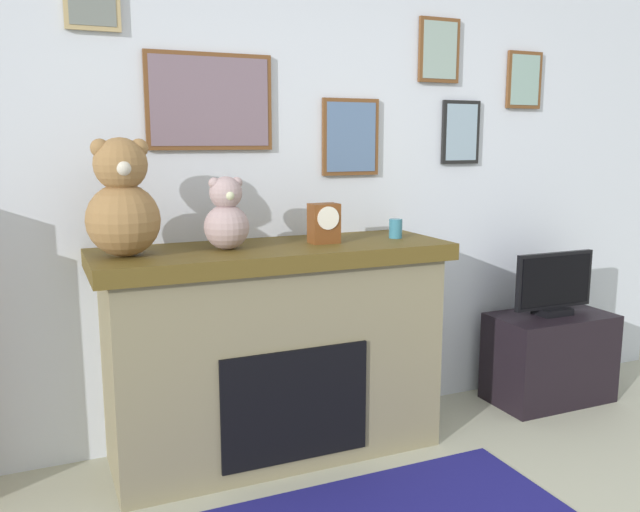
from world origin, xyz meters
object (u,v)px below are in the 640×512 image
object	(u,v)px
mantel_clock	(324,223)
candle_jar	(396,229)
fireplace	(275,350)
teddy_bear_brown	(123,204)
television	(554,285)
tv_stand	(549,357)
teddy_bear_tan	(226,217)

from	to	relation	value
mantel_clock	candle_jar	bearing A→B (deg)	0.21
fireplace	teddy_bear_brown	size ratio (longest dim) A/B	3.34
television	candle_jar	xyz separation A→B (m)	(-1.06, 0.01, 0.39)
fireplace	television	size ratio (longest dim) A/B	3.15
tv_stand	television	distance (m)	0.44
television	candle_jar	distance (m)	1.13
fireplace	tv_stand	world-z (taller)	fireplace
candle_jar	mantel_clock	size ratio (longest dim) A/B	0.51
television	candle_jar	world-z (taller)	candle_jar
tv_stand	teddy_bear_brown	size ratio (longest dim) A/B	1.41
television	teddy_bear_brown	size ratio (longest dim) A/B	1.06
television	teddy_bear_tan	distance (m)	2.01
tv_stand	teddy_bear_brown	world-z (taller)	teddy_bear_brown
candle_jar	teddy_bear_brown	size ratio (longest dim) A/B	0.19
teddy_bear_brown	teddy_bear_tan	xyz separation A→B (m)	(0.45, 0.00, -0.08)
fireplace	teddy_bear_brown	bearing A→B (deg)	-178.46
tv_stand	candle_jar	distance (m)	1.35
fireplace	tv_stand	size ratio (longest dim) A/B	2.37
fireplace	television	xyz separation A→B (m)	(1.71, -0.03, 0.17)
tv_stand	television	bearing A→B (deg)	-90.00
fireplace	candle_jar	size ratio (longest dim) A/B	17.25
teddy_bear_tan	television	bearing A→B (deg)	-0.23
fireplace	teddy_bear_tan	size ratio (longest dim) A/B	5.07
mantel_clock	teddy_bear_tan	xyz separation A→B (m)	(-0.48, 0.00, 0.05)
tv_stand	television	world-z (taller)	television
fireplace	candle_jar	xyz separation A→B (m)	(0.65, -0.02, 0.56)
television	mantel_clock	xyz separation A→B (m)	(-1.46, 0.01, 0.44)
tv_stand	teddy_bear_tan	size ratio (longest dim) A/B	2.14
candle_jar	tv_stand	bearing A→B (deg)	-0.36
tv_stand	television	xyz separation A→B (m)	(-0.00, -0.00, 0.44)
teddy_bear_tan	candle_jar	bearing A→B (deg)	0.03
mantel_clock	teddy_bear_tan	distance (m)	0.49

